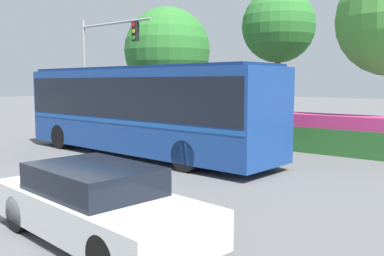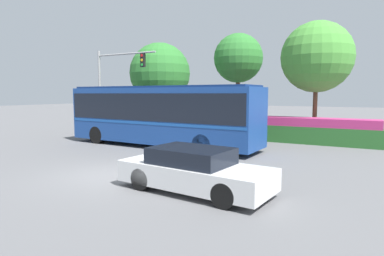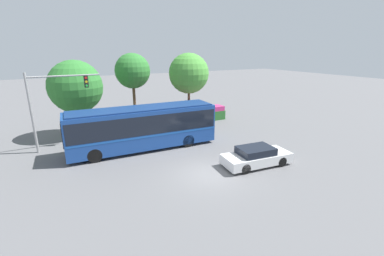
# 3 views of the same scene
# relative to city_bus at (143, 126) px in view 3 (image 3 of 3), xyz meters

# --- Properties ---
(ground_plane) EXTENTS (140.00, 140.00, 0.00)m
(ground_plane) POSITION_rel_city_bus_xyz_m (2.14, -6.20, -1.88)
(ground_plane) COLOR #5B5B5E
(city_bus) EXTENTS (11.39, 3.04, 3.31)m
(city_bus) POSITION_rel_city_bus_xyz_m (0.00, 0.00, 0.00)
(city_bus) COLOR navy
(city_bus) RESTS_ON ground
(sedan_foreground) EXTENTS (4.81, 2.29, 1.31)m
(sedan_foreground) POSITION_rel_city_bus_xyz_m (5.64, -6.56, -1.25)
(sedan_foreground) COLOR silver
(sedan_foreground) RESTS_ON ground
(traffic_light_pole) EXTENTS (5.06, 0.24, 5.98)m
(traffic_light_pole) POSITION_rel_city_bus_xyz_m (-6.10, 2.99, 2.09)
(traffic_light_pole) COLOR gray
(traffic_light_pole) RESTS_ON ground
(flowering_hedge) EXTENTS (9.32, 1.36, 1.50)m
(flowering_hedge) POSITION_rel_city_bus_xyz_m (6.19, 5.11, -1.15)
(flowering_hedge) COLOR #286028
(flowering_hedge) RESTS_ON ground
(street_tree_left) EXTENTS (4.56, 4.56, 6.70)m
(street_tree_left) POSITION_rel_city_bus_xyz_m (-4.01, 5.84, 2.53)
(street_tree_left) COLOR brown
(street_tree_left) RESTS_ON ground
(street_tree_centre) EXTENTS (3.51, 3.51, 7.20)m
(street_tree_centre) POSITION_rel_city_bus_xyz_m (1.56, 7.65, 3.53)
(street_tree_centre) COLOR brown
(street_tree_centre) RESTS_ON ground
(street_tree_right) EXTENTS (4.23, 4.23, 7.20)m
(street_tree_right) POSITION_rel_city_bus_xyz_m (7.14, 6.12, 3.19)
(street_tree_right) COLOR brown
(street_tree_right) RESTS_ON ground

